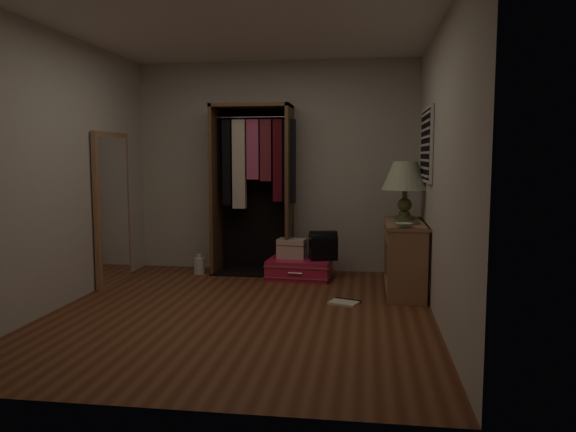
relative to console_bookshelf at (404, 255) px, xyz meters
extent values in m
plane|color=brown|center=(-1.53, -1.05, -0.39)|extent=(4.00, 4.00, 0.00)
cube|color=beige|center=(-1.53, 0.95, 0.91)|extent=(3.50, 0.02, 2.60)
cube|color=beige|center=(-1.53, -3.05, 0.91)|extent=(3.50, 0.02, 2.60)
cube|color=beige|center=(0.22, -1.05, 0.91)|extent=(0.02, 4.00, 2.60)
cube|color=beige|center=(-3.28, -1.05, 0.91)|extent=(0.02, 4.00, 2.60)
cube|color=white|center=(-1.53, -1.05, 2.21)|extent=(3.50, 4.00, 0.01)
cube|color=silver|center=(0.20, -0.05, 1.16)|extent=(0.03, 0.96, 0.76)
cube|color=black|center=(0.19, -0.05, 1.16)|extent=(0.03, 0.90, 0.70)
cube|color=silver|center=(0.18, -0.05, 0.85)|extent=(0.01, 0.88, 0.02)
cube|color=silver|center=(0.18, -0.05, 0.93)|extent=(0.01, 0.88, 0.02)
cube|color=silver|center=(0.18, -0.05, 1.00)|extent=(0.01, 0.88, 0.02)
cube|color=silver|center=(0.18, -0.05, 1.08)|extent=(0.01, 0.88, 0.02)
cube|color=silver|center=(0.18, -0.05, 1.16)|extent=(0.01, 0.88, 0.02)
cube|color=silver|center=(0.18, -0.05, 1.24)|extent=(0.01, 0.88, 0.02)
cube|color=silver|center=(0.18, -0.05, 1.31)|extent=(0.01, 0.88, 0.02)
cube|color=silver|center=(0.18, -0.05, 1.39)|extent=(0.01, 0.88, 0.02)
cube|color=silver|center=(0.18, -0.05, 1.47)|extent=(0.01, 0.88, 0.02)
cube|color=#986A49|center=(0.01, -0.59, -0.02)|extent=(0.40, 0.03, 0.75)
cube|color=#986A49|center=(0.01, 0.48, -0.02)|extent=(0.40, 0.03, 0.75)
cube|color=#986A49|center=(0.01, -0.05, -0.33)|extent=(0.40, 1.04, 0.03)
cube|color=#986A49|center=(0.01, -0.05, 0.18)|extent=(0.40, 1.04, 0.03)
cube|color=#986A49|center=(0.01, -0.05, 0.34)|extent=(0.42, 1.12, 0.03)
cube|color=brown|center=(0.20, -0.05, -0.02)|extent=(0.02, 1.10, 0.75)
cube|color=#986A49|center=(0.00, 0.28, 0.25)|extent=(0.36, 0.38, 0.13)
cube|color=gray|center=(-0.06, -0.52, -0.17)|extent=(0.21, 0.04, 0.30)
cube|color=#4C3833|center=(-0.09, -0.46, -0.20)|extent=(0.16, 0.05, 0.24)
cube|color=#B7AD99|center=(-0.07, -0.41, -0.20)|extent=(0.18, 0.03, 0.22)
cube|color=brown|center=(-0.06, -0.37, -0.19)|extent=(0.22, 0.03, 0.25)
cube|color=#3F4C59|center=(-0.08, -0.33, -0.20)|extent=(0.16, 0.04, 0.23)
cube|color=gray|center=(-0.09, -0.28, -0.18)|extent=(0.15, 0.05, 0.27)
cube|color=#59594C|center=(-0.07, -0.23, -0.18)|extent=(0.19, 0.03, 0.27)
cube|color=#B2724C|center=(-0.06, -0.19, -0.16)|extent=(0.21, 0.03, 0.31)
cube|color=beige|center=(-0.08, -0.14, -0.21)|extent=(0.17, 0.03, 0.22)
cube|color=#332D38|center=(-0.07, -0.11, -0.16)|extent=(0.18, 0.03, 0.32)
cube|color=gray|center=(-0.07, -0.06, -0.20)|extent=(0.19, 0.04, 0.23)
cube|color=#4C3833|center=(-0.08, 0.00, -0.18)|extent=(0.16, 0.05, 0.27)
cube|color=#B7AD99|center=(-0.06, 0.05, -0.16)|extent=(0.20, 0.03, 0.31)
cube|color=brown|center=(-0.08, 0.09, -0.18)|extent=(0.17, 0.03, 0.28)
cube|color=#3F4C59|center=(-0.08, 0.12, -0.18)|extent=(0.18, 0.03, 0.26)
cube|color=gray|center=(-0.06, 0.15, -0.18)|extent=(0.20, 0.03, 0.27)
cube|color=#59594C|center=(-0.07, 0.19, -0.16)|extent=(0.19, 0.05, 0.31)
cube|color=#B2724C|center=(-0.08, 0.25, -0.16)|extent=(0.17, 0.03, 0.31)
cube|color=beige|center=(-0.09, 0.30, -0.16)|extent=(0.16, 0.05, 0.31)
cube|color=#332D38|center=(-0.08, 0.36, -0.20)|extent=(0.17, 0.04, 0.23)
cube|color=gray|center=(-0.06, 0.41, -0.17)|extent=(0.22, 0.04, 0.30)
cube|color=brown|center=(-2.24, 0.69, 0.63)|extent=(0.04, 0.50, 2.05)
cube|color=brown|center=(-1.33, 0.69, 0.63)|extent=(0.04, 0.50, 2.05)
cube|color=brown|center=(-1.78, 0.69, 1.64)|extent=(0.95, 0.50, 0.04)
cube|color=black|center=(-1.78, 0.92, 0.63)|extent=(0.95, 0.02, 2.05)
cube|color=black|center=(-1.78, 0.69, -0.38)|extent=(0.95, 0.50, 0.02)
cylinder|color=silver|center=(-1.78, 0.69, 1.51)|extent=(0.87, 0.02, 0.02)
cube|color=black|center=(-2.09, 0.67, 0.96)|extent=(0.10, 0.11, 1.03)
cube|color=beige|center=(-1.94, 0.67, 0.94)|extent=(0.16, 0.10, 1.07)
cube|color=#BF4C72|center=(-1.77, 0.67, 1.12)|extent=(0.15, 0.10, 0.71)
cube|color=maroon|center=(-1.61, 0.67, 1.11)|extent=(0.13, 0.12, 0.73)
cube|color=#590F19|center=(-1.46, 0.67, 0.99)|extent=(0.11, 0.11, 0.98)
cube|color=black|center=(-1.32, 0.67, 0.98)|extent=(0.13, 0.14, 1.00)
cube|color=#9F714D|center=(-3.24, -0.05, 0.46)|extent=(0.05, 0.80, 1.70)
cube|color=white|center=(-3.21, -0.05, 0.46)|extent=(0.01, 0.68, 1.58)
cube|color=#D71A48|center=(-1.18, 0.47, -0.28)|extent=(0.76, 0.57, 0.23)
cube|color=silver|center=(-1.18, 0.47, -0.34)|extent=(0.79, 0.59, 0.01)
cube|color=silver|center=(-1.18, 0.47, -0.21)|extent=(0.79, 0.59, 0.01)
cylinder|color=silver|center=(-1.20, 0.20, -0.28)|extent=(0.17, 0.03, 0.02)
cube|color=#C6B197|center=(-1.27, 0.54, -0.05)|extent=(0.36, 0.27, 0.23)
cube|color=brown|center=(-1.27, 0.54, 0.00)|extent=(0.36, 0.27, 0.01)
cylinder|color=silver|center=(-1.27, 0.54, 0.08)|extent=(0.10, 0.03, 0.02)
cube|color=black|center=(-0.90, 0.48, -0.04)|extent=(0.35, 0.28, 0.24)
cylinder|color=black|center=(-0.90, 0.48, 0.08)|extent=(0.35, 0.28, 0.20)
cylinder|color=#4B5328|center=(0.01, 0.21, 0.38)|extent=(0.25, 0.25, 0.04)
cylinder|color=#4B5328|center=(0.01, 0.21, 0.42)|extent=(0.15, 0.15, 0.05)
sphere|color=#4B5328|center=(0.01, 0.21, 0.52)|extent=(0.18, 0.18, 0.15)
cylinder|color=#4B5328|center=(0.01, 0.21, 0.64)|extent=(0.06, 0.06, 0.09)
cone|color=beige|center=(0.01, 0.21, 0.84)|extent=(0.59, 0.59, 0.31)
cone|color=beige|center=(0.01, 0.21, 0.84)|extent=(0.53, 0.53, 0.29)
cylinder|color=olive|center=(0.01, -0.20, 0.37)|extent=(0.29, 0.29, 0.02)
imported|color=#ACCFB4|center=(-0.04, -0.48, 0.38)|extent=(0.21, 0.21, 0.04)
cylinder|color=silver|center=(-2.42, 0.55, -0.29)|extent=(0.16, 0.16, 0.19)
cylinder|color=silver|center=(-2.42, 0.55, -0.17)|extent=(0.07, 0.07, 0.05)
cube|color=#EDE4C8|center=(-0.61, -0.60, -0.38)|extent=(0.33, 0.30, 0.02)
cube|color=black|center=(-0.57, -0.52, -0.38)|extent=(0.27, 0.13, 0.03)
camera|label=1|loc=(-0.40, -5.99, 1.06)|focal=35.00mm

